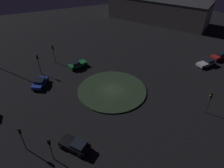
% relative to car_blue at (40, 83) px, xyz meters
% --- Properties ---
extents(ground_plane, '(120.88, 120.88, 0.00)m').
position_rel_car_blue_xyz_m(ground_plane, '(-12.05, 7.00, -0.73)').
color(ground_plane, black).
extents(roundabout_island, '(12.83, 12.83, 0.23)m').
position_rel_car_blue_xyz_m(roundabout_island, '(-12.05, 7.00, -0.62)').
color(roundabout_island, '#263823').
rests_on(roundabout_island, ground_plane).
extents(car_blue, '(3.62, 4.30, 1.40)m').
position_rel_car_blue_xyz_m(car_blue, '(0.00, 0.00, 0.00)').
color(car_blue, '#1E38A5').
rests_on(car_blue, ground_plane).
extents(car_green, '(4.30, 2.85, 1.52)m').
position_rel_car_blue_xyz_m(car_green, '(-8.44, -3.81, 0.05)').
color(car_green, '#1E7238').
rests_on(car_green, ground_plane).
extents(car_black, '(4.00, 4.33, 1.49)m').
position_rel_car_blue_xyz_m(car_black, '(-2.39, 16.86, 0.05)').
color(car_black, black).
rests_on(car_black, ground_plane).
extents(car_silver, '(4.47, 2.22, 1.43)m').
position_rel_car_blue_xyz_m(car_silver, '(-35.21, 7.13, 0.01)').
color(car_silver, silver).
rests_on(car_silver, ground_plane).
extents(car_red, '(4.18, 2.47, 1.62)m').
position_rel_car_blue_xyz_m(car_red, '(-40.17, 5.93, 0.10)').
color(car_red, red).
rests_on(car_red, ground_plane).
extents(traffic_light_northeast, '(0.39, 0.38, 3.85)m').
position_rel_car_blue_xyz_m(traffic_light_northeast, '(0.63, 17.22, 2.02)').
color(traffic_light_northeast, '#2D2D2D').
rests_on(traffic_light_northeast, ground_plane).
extents(traffic_light_southeast, '(0.37, 0.40, 4.34)m').
position_rel_car_blue_xyz_m(traffic_light_southeast, '(-4.35, -7.86, 2.35)').
color(traffic_light_southeast, '#2D2D2D').
rests_on(traffic_light_southeast, ground_plane).
extents(traffic_light_southeast_near, '(0.39, 0.39, 4.43)m').
position_rel_car_blue_xyz_m(traffic_light_southeast_near, '(-0.69, -4.31, 2.41)').
color(traffic_light_southeast_near, '#2D2D2D').
rests_on(traffic_light_southeast_near, ground_plane).
extents(traffic_light_northwest, '(0.39, 0.39, 3.94)m').
position_rel_car_blue_xyz_m(traffic_light_northwest, '(-23.58, 18.60, 2.08)').
color(traffic_light_northwest, '#2D2D2D').
rests_on(traffic_light_northwest, ground_plane).
extents(traffic_light_northeast_near, '(0.39, 0.36, 4.08)m').
position_rel_car_blue_xyz_m(traffic_light_northeast_near, '(3.70, 14.25, 2.18)').
color(traffic_light_northeast_near, '#2D2D2D').
rests_on(traffic_light_northeast_near, ground_plane).
extents(store_building, '(28.72, 34.58, 7.57)m').
position_rel_car_blue_xyz_m(store_building, '(-43.47, -24.37, 3.05)').
color(store_building, '#ADA893').
rests_on(store_building, ground_plane).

